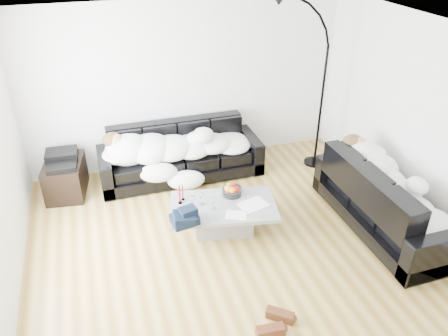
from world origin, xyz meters
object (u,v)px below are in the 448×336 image
object	(u,v)px
sleeper_back	(181,141)
candle_left	(180,195)
sofa_back	(181,152)
wine_glass_a	(202,198)
candle_right	(183,193)
sofa_right	(387,197)
wine_glass_c	(213,203)
stereo	(61,158)
wine_glass_b	(193,202)
av_cabinet	(66,178)
sleeper_right	(391,184)
coffee_table	(223,217)
shoes	(275,323)
floor_lamp	(322,95)
fruit_bowl	(232,190)

from	to	relation	value
sleeper_back	candle_left	world-z (taller)	sleeper_back
sofa_back	candle_left	distance (m)	1.36
wine_glass_a	candle_right	world-z (taller)	candle_right
sofa_right	wine_glass_c	size ratio (longest dim) A/B	12.98
stereo	candle_right	bearing A→B (deg)	-37.77
wine_glass_b	av_cabinet	world-z (taller)	wine_glass_b
candle_left	stereo	xyz separation A→B (m)	(-1.42, 1.34, 0.06)
stereo	sofa_right	bearing A→B (deg)	-24.65
sleeper_right	candle_left	xyz separation A→B (m)	(-2.57, 0.75, -0.12)
coffee_table	sleeper_back	bearing A→B (deg)	98.25
shoes	stereo	bearing A→B (deg)	137.93
floor_lamp	shoes	bearing A→B (deg)	-126.58
fruit_bowl	stereo	world-z (taller)	stereo
candle_left	wine_glass_c	bearing A→B (deg)	-33.17
av_cabinet	wine_glass_c	bearing A→B (deg)	-32.84
sleeper_right	stereo	size ratio (longest dim) A/B	4.24
coffee_table	wine_glass_c	distance (m)	0.32
sleeper_back	candle_left	distance (m)	1.31
coffee_table	shoes	bearing A→B (deg)	-89.39
sofa_right	sofa_back	bearing A→B (deg)	47.58
floor_lamp	sleeper_back	bearing A→B (deg)	171.26
sofa_back	fruit_bowl	bearing A→B (deg)	-73.54
fruit_bowl	candle_left	size ratio (longest dim) A/B	0.97
candle_left	wine_glass_b	bearing A→B (deg)	-44.65
shoes	floor_lamp	bearing A→B (deg)	72.20
sofa_back	sleeper_right	size ratio (longest dim) A/B	1.33
sleeper_right	coffee_table	world-z (taller)	sleeper_right
wine_glass_c	candle_right	xyz separation A→B (m)	(-0.32, 0.31, 0.03)
sleeper_right	av_cabinet	xyz separation A→B (m)	(-3.99, 2.09, -0.39)
sofa_back	stereo	xyz separation A→B (m)	(-1.73, 0.02, 0.18)
sofa_back	shoes	distance (m)	3.21
av_cabinet	wine_glass_a	bearing A→B (deg)	-32.05
wine_glass_a	floor_lamp	size ratio (longest dim) A/B	0.07
sofa_right	fruit_bowl	distance (m)	2.02
coffee_table	sofa_back	bearing A→B (deg)	97.99
fruit_bowl	wine_glass_c	size ratio (longest dim) A/B	1.54
sleeper_back	av_cabinet	bearing A→B (deg)	177.71
wine_glass_a	floor_lamp	xyz separation A→B (m)	(2.24, 1.13, 0.72)
sofa_back	candle_right	xyz separation A→B (m)	(-0.25, -1.25, 0.09)
coffee_table	shoes	xyz separation A→B (m)	(0.02, -1.66, -0.14)
wine_glass_c	shoes	size ratio (longest dim) A/B	0.35
shoes	av_cabinet	xyz separation A→B (m)	(-1.96, 3.20, 0.21)
wine_glass_b	candle_right	size ratio (longest dim) A/B	0.79
av_cabinet	fruit_bowl	bearing A→B (deg)	-23.94
sleeper_right	floor_lamp	world-z (taller)	floor_lamp
sofa_back	av_cabinet	distance (m)	1.73
sleeper_right	floor_lamp	bearing A→B (deg)	2.28
floor_lamp	sofa_back	bearing A→B (deg)	169.97
sleeper_right	sofa_right	bearing A→B (deg)	0.00
sofa_right	sleeper_right	xyz separation A→B (m)	(0.00, -0.00, 0.21)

